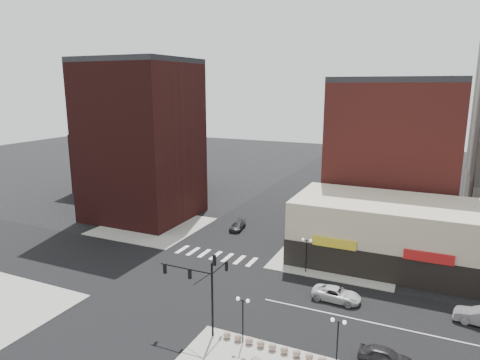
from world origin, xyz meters
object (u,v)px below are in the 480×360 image
at_px(street_lamp_se_a, 243,309).
at_px(street_lamp_se_b, 338,331).
at_px(dark_sedan_north, 238,226).
at_px(traffic_signal, 204,281).
at_px(dark_sedan_east, 385,356).
at_px(white_suv, 336,294).
at_px(street_lamp_ne, 307,247).

distance_m(street_lamp_se_a, street_lamp_se_b, 8.00).
bearing_deg(dark_sedan_north, street_lamp_se_b, -58.84).
bearing_deg(traffic_signal, dark_sedan_east, 7.45).
distance_m(street_lamp_se_b, dark_sedan_east, 4.79).
bearing_deg(street_lamp_se_b, dark_sedan_east, 32.26).
relative_size(street_lamp_se_a, white_suv, 0.84).
relative_size(street_lamp_se_a, street_lamp_se_b, 1.00).
height_order(street_lamp_se_a, street_lamp_ne, same).
xyz_separation_m(street_lamp_ne, dark_sedan_east, (10.41, -13.85, -2.59)).
relative_size(traffic_signal, street_lamp_ne, 1.87).
bearing_deg(traffic_signal, street_lamp_ne, 73.25).
height_order(street_lamp_se_a, dark_sedan_north, street_lamp_se_a).
bearing_deg(street_lamp_ne, dark_sedan_north, 142.53).
bearing_deg(street_lamp_se_a, traffic_signal, 177.43).
distance_m(street_lamp_se_b, street_lamp_ne, 17.46).
bearing_deg(white_suv, street_lamp_se_b, -165.86).
distance_m(street_lamp_se_b, white_suv, 11.41).
xyz_separation_m(traffic_signal, street_lamp_se_a, (3.76, -0.17, -1.67)).
bearing_deg(traffic_signal, white_suv, 48.50).
height_order(street_lamp_se_a, dark_sedan_east, street_lamp_se_a).
xyz_separation_m(street_lamp_se_a, dark_sedan_north, (-12.74, 26.53, -2.68)).
xyz_separation_m(street_lamp_se_b, white_suv, (-2.30, 10.87, -2.60)).
distance_m(traffic_signal, street_lamp_se_b, 11.88).
bearing_deg(white_suv, street_lamp_se_a, 154.52).
xyz_separation_m(street_lamp_se_a, street_lamp_se_b, (8.00, 0.00, 0.00)).
bearing_deg(traffic_signal, street_lamp_se_a, -2.57).
relative_size(dark_sedan_east, dark_sedan_north, 0.99).
height_order(traffic_signal, street_lamp_ne, traffic_signal).
bearing_deg(street_lamp_se_b, traffic_signal, 179.18).
distance_m(street_lamp_se_a, street_lamp_ne, 16.03).
relative_size(street_lamp_se_b, street_lamp_ne, 1.00).
bearing_deg(street_lamp_se_b, street_lamp_ne, 113.63).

